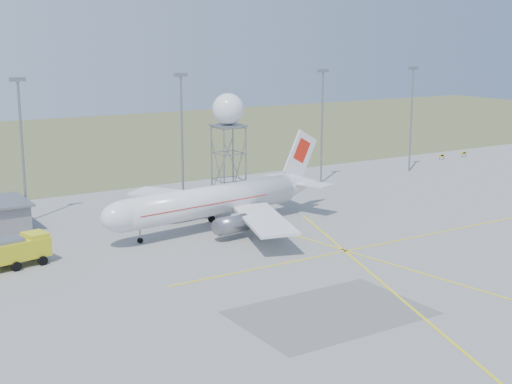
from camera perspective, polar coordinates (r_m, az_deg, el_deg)
grass_strip at (r=187.12m, az=-13.32°, el=3.92°), size 400.00×120.00×0.03m
mast_a at (r=105.26m, az=-18.25°, el=4.13°), size 2.20×0.50×20.50m
mast_b at (r=113.90m, az=-5.96°, el=5.23°), size 2.20×0.50×20.50m
mast_c at (r=128.75m, az=5.32°, el=6.03°), size 2.20×0.50×20.50m
mast_d at (r=143.21m, az=12.35°, el=6.41°), size 2.20×0.50×20.50m
taxi_sign_near at (r=159.88m, az=14.65°, el=2.82°), size 1.60×0.17×1.20m
taxi_sign_far at (r=165.02m, az=16.32°, el=3.00°), size 1.60×0.17×1.20m
airliner_main at (r=98.10m, az=-3.29°, el=-0.73°), size 36.56×35.31×12.45m
radar_tower at (r=110.38m, az=-2.22°, el=3.92°), size 4.86×4.86×17.59m
fire_truck at (r=86.13m, az=-18.95°, el=-4.64°), size 9.37×4.88×3.59m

